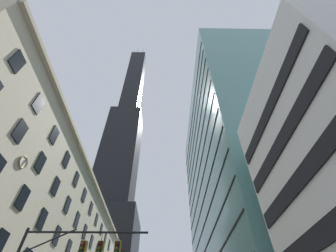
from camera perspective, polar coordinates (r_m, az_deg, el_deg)
dark_skyscraper at (r=111.79m, az=-13.31°, el=-12.92°), size 25.35×25.35×198.26m
glass_office_midrise at (r=56.05m, az=17.86°, el=-13.90°), size 18.69×48.81×58.98m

